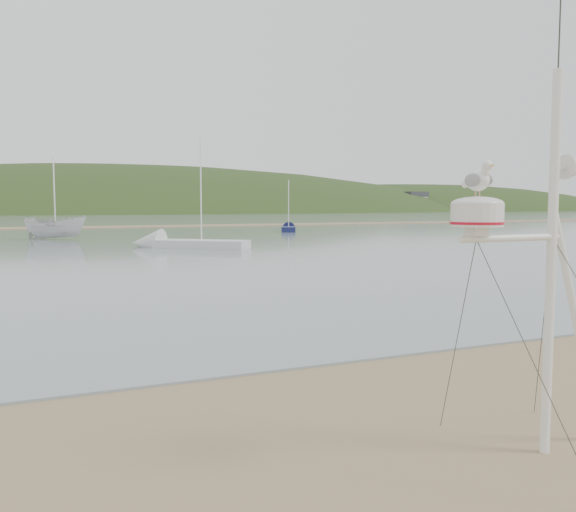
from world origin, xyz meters
name	(u,v)px	position (x,y,z in m)	size (l,w,h in m)	color
water	(15,218)	(0.00, 132.00, 0.02)	(560.00, 256.00, 0.04)	slate
sandbar	(16,228)	(0.00, 70.00, 0.07)	(560.00, 7.00, 0.07)	#7F6849
hill_ridge	(70,265)	(18.52, 235.00, -19.70)	(620.00, 180.00, 80.00)	#203214
far_cottages	(24,201)	(3.00, 196.00, 4.00)	(294.40, 6.30, 8.00)	silver
mast_rig	(548,345)	(4.84, -0.16, 1.19)	(2.19, 2.34, 4.95)	white
boat_white	(55,208)	(2.67, 45.21, 2.42)	(1.79, 1.84, 4.76)	silver
sailboat_blue_far	(289,228)	(25.29, 51.66, 0.30)	(3.53, 5.58, 5.54)	#141946
sailboat_white_near	(170,243)	(8.58, 32.54, 0.30)	(7.06, 6.19, 7.51)	silver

